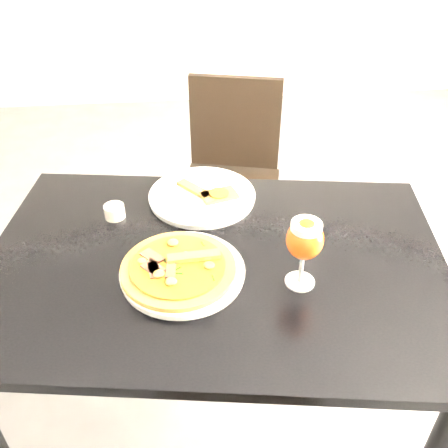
{
  "coord_description": "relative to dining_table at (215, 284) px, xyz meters",
  "views": [
    {
      "loc": [
        -0.4,
        -0.8,
        1.6
      ],
      "look_at": [
        -0.3,
        0.22,
        0.83
      ],
      "focal_mm": 40.0,
      "sensor_mm": 36.0,
      "label": 1
    }
  ],
  "objects": [
    {
      "name": "crust_scraps",
      "position": [
        0.01,
        0.28,
        0.11
      ],
      "size": [
        0.18,
        0.14,
        0.01
      ],
      "rotation": [
        0.0,
        0.0,
        -0.42
      ],
      "color": "brown",
      "rests_on": "plate_second"
    },
    {
      "name": "loose_crust",
      "position": [
        -0.06,
        0.04,
        0.09
      ],
      "size": [
        0.12,
        0.05,
        0.01
      ],
      "primitive_type": "cube",
      "rotation": [
        0.0,
        0.0,
        -0.21
      ],
      "color": "brown",
      "rests_on": "dining_table"
    },
    {
      "name": "pizza",
      "position": [
        -0.09,
        -0.05,
        0.12
      ],
      "size": [
        0.29,
        0.29,
        0.03
      ],
      "rotation": [
        0.0,
        0.0,
        -0.24
      ],
      "color": "brown",
      "rests_on": "plate_main"
    },
    {
      "name": "plate_second",
      "position": [
        -0.01,
        0.29,
        0.1
      ],
      "size": [
        0.44,
        0.44,
        0.02
      ],
      "primitive_type": "cylinder",
      "rotation": [
        0.0,
        0.0,
        -0.55
      ],
      "color": "white",
      "rests_on": "dining_table"
    },
    {
      "name": "plate_main",
      "position": [
        -0.09,
        -0.05,
        0.1
      ],
      "size": [
        0.34,
        0.34,
        0.02
      ],
      "primitive_type": "cylinder",
      "rotation": [
        0.0,
        0.0,
        0.12
      ],
      "color": "white",
      "rests_on": "dining_table"
    },
    {
      "name": "sauce_cup",
      "position": [
        -0.27,
        0.22,
        0.11
      ],
      "size": [
        0.06,
        0.06,
        0.04
      ],
      "color": "beige",
      "rests_on": "dining_table"
    },
    {
      "name": "beer_glass",
      "position": [
        0.2,
        -0.11,
        0.22
      ],
      "size": [
        0.09,
        0.09,
        0.19
      ],
      "color": "silver",
      "rests_on": "dining_table"
    },
    {
      "name": "dining_table",
      "position": [
        0.0,
        0.0,
        0.0
      ],
      "size": [
        1.31,
        0.97,
        0.75
      ],
      "rotation": [
        0.0,
        0.0,
        -0.15
      ],
      "color": "black",
      "rests_on": "ground"
    },
    {
      "name": "chair_far",
      "position": [
        0.14,
        0.84,
        -0.18
      ],
      "size": [
        0.49,
        0.49,
        0.88
      ],
      "rotation": [
        0.0,
        0.0,
        -0.24
      ],
      "color": "black",
      "rests_on": "ground"
    }
  ]
}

